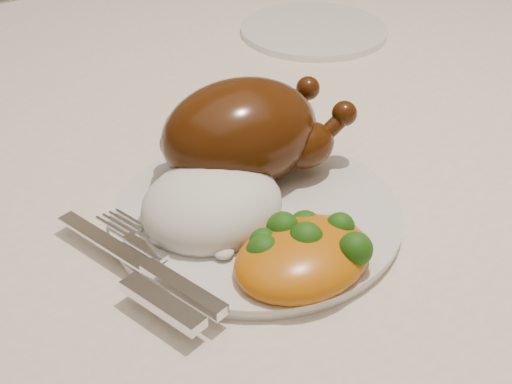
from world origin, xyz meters
TOP-DOWN VIEW (x-y plane):
  - dining_table at (0.00, 0.00)m, footprint 1.60×0.90m
  - tablecloth at (0.00, 0.00)m, footprint 1.73×1.03m
  - dinner_plate at (-0.10, -0.19)m, footprint 0.27×0.27m
  - side_plate at (0.23, 0.13)m, footprint 0.27×0.27m
  - roast_chicken at (-0.07, -0.14)m, footprint 0.19×0.13m
  - rice_mound at (-0.13, -0.18)m, footprint 0.14×0.13m
  - mac_and_cheese at (-0.10, -0.28)m, footprint 0.13×0.10m
  - cutlery at (-0.22, -0.23)m, footprint 0.06×0.19m

SIDE VIEW (x-z plane):
  - dining_table at x=0.00m, z-range 0.29..1.05m
  - tablecloth at x=0.00m, z-range 0.65..0.83m
  - side_plate at x=0.23m, z-range 0.77..0.78m
  - dinner_plate at x=-0.10m, z-range 0.77..0.78m
  - cutlery at x=-0.22m, z-range 0.78..0.79m
  - mac_and_cheese at x=-0.10m, z-range 0.76..0.81m
  - rice_mound at x=-0.13m, z-range 0.76..0.83m
  - roast_chicken at x=-0.07m, z-range 0.78..0.88m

